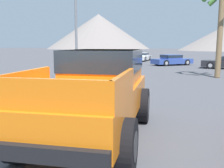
% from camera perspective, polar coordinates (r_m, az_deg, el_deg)
% --- Properties ---
extents(ground_plane, '(320.00, 320.00, 0.00)m').
position_cam_1_polar(ground_plane, '(6.69, -6.44, -10.43)').
color(ground_plane, '#4C4C51').
extents(orange_pickup_truck, '(3.15, 5.50, 2.04)m').
position_cam_1_polar(orange_pickup_truck, '(6.36, -3.13, -0.65)').
color(orange_pickup_truck, orange).
rests_on(orange_pickup_truck, ground_plane).
extents(parked_car_silver, '(4.23, 4.60, 1.15)m').
position_cam_1_polar(parked_car_silver, '(34.14, -3.95, 5.82)').
color(parked_car_silver, '#B7BABF').
rests_on(parked_car_silver, ground_plane).
extents(parked_car_blue, '(4.21, 4.45, 1.14)m').
position_cam_1_polar(parked_car_blue, '(29.11, 12.87, 5.17)').
color(parked_car_blue, '#334C9E').
rests_on(parked_car_blue, ground_plane).
extents(parked_car_white, '(2.22, 4.69, 1.13)m').
position_cam_1_polar(parked_car_white, '(36.42, 6.39, 5.95)').
color(parked_car_white, white).
rests_on(parked_car_white, ground_plane).
extents(palm_tree_short, '(2.89, 2.84, 6.34)m').
position_cam_1_polar(palm_tree_short, '(18.96, 22.99, 15.82)').
color(palm_tree_short, brown).
rests_on(palm_tree_short, ground_plane).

